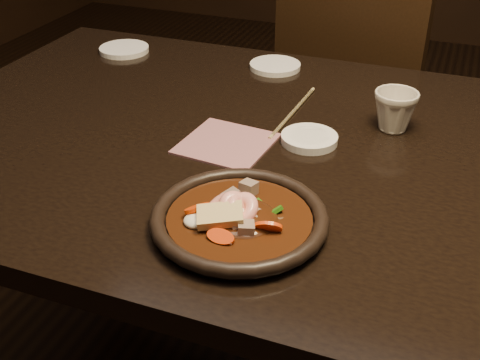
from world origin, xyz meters
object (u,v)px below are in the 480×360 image
(chair, at_px, (357,113))
(tea_cup, at_px, (395,110))
(table, at_px, (324,189))
(plate, at_px, (239,219))

(chair, bearing_deg, tea_cup, 118.88)
(table, xyz_separation_m, plate, (-0.07, -0.26, 0.09))
(plate, bearing_deg, tea_cup, 67.87)
(plate, bearing_deg, chair, 89.83)
(plate, height_order, tea_cup, tea_cup)
(table, bearing_deg, plate, -104.18)
(plate, relative_size, tea_cup, 3.15)
(table, bearing_deg, tea_cup, 54.35)
(chair, xyz_separation_m, plate, (-0.00, -0.97, 0.26))
(table, bearing_deg, chair, 95.05)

